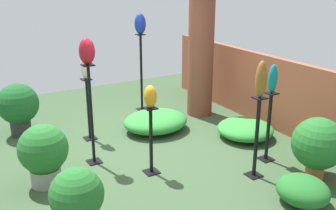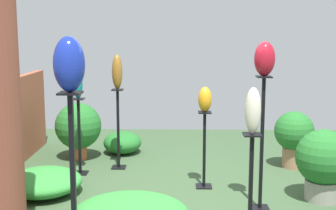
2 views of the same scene
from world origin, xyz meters
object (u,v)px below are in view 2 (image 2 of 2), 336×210
object	(u,v)px
art_vase_ruby	(265,59)
pedestal_amber	(204,153)
art_vase_bronze	(117,72)
pedestal_cobalt	(74,204)
potted_plant_mid_left	(324,161)
pedestal_ruby	(262,149)
pedestal_teal	(79,140)
potted_plant_front_right	(78,127)
art_vase_teal	(78,83)
potted_plant_front_left	(294,135)
art_vase_ivory	(253,111)
pedestal_bronze	(118,132)
art_vase_amber	(205,99)
art_vase_cobalt	(69,64)
pedestal_ivory	(250,195)

from	to	relation	value
art_vase_ruby	pedestal_amber	bearing A→B (deg)	39.63
art_vase_ruby	art_vase_bronze	bearing A→B (deg)	49.56
pedestal_cobalt	potted_plant_mid_left	distance (m)	3.19
pedestal_amber	pedestal_ruby	bearing A→B (deg)	-140.37
pedestal_teal	pedestal_cobalt	bearing A→B (deg)	-168.68
pedestal_teal	potted_plant_front_right	world-z (taller)	pedestal_teal
pedestal_cobalt	potted_plant_mid_left	world-z (taller)	pedestal_cobalt
pedestal_ruby	art_vase_teal	xyz separation A→B (m)	(1.22, 2.27, 0.57)
pedestal_amber	potted_plant_front_left	world-z (taller)	pedestal_amber
pedestal_teal	art_vase_ivory	xyz separation A→B (m)	(-2.09, -2.02, 0.78)
pedestal_amber	potted_plant_mid_left	world-z (taller)	pedestal_amber
pedestal_bronze	potted_plant_mid_left	bearing A→B (deg)	-115.70
pedestal_bronze	potted_plant_front_right	distance (m)	0.82
art_vase_amber	potted_plant_front_left	xyz separation A→B (m)	(0.89, -1.33, -0.64)
art_vase_ruby	potted_plant_front_right	world-z (taller)	art_vase_ruby
art_vase_cobalt	potted_plant_front_right	bearing A→B (deg)	11.71
pedestal_ivory	art_vase_bronze	size ratio (longest dim) A/B	2.15
pedestal_amber	pedestal_cobalt	bearing A→B (deg)	156.07
pedestal_bronze	potted_plant_front_left	distance (m)	2.52
art_vase_ruby	art_vase_cobalt	size ratio (longest dim) A/B	0.94
pedestal_ruby	art_vase_teal	bearing A→B (deg)	61.66
potted_plant_front_right	potted_plant_mid_left	size ratio (longest dim) A/B	1.03
pedestal_cobalt	pedestal_ivory	size ratio (longest dim) A/B	1.47
art_vase_amber	potted_plant_front_left	world-z (taller)	art_vase_amber
art_vase_bronze	potted_plant_mid_left	distance (m)	2.97
pedestal_amber	pedestal_ivory	bearing A→B (deg)	-167.77
pedestal_ruby	art_vase_ruby	distance (m)	0.98
pedestal_amber	art_vase_cobalt	xyz separation A→B (m)	(-2.45, 1.09, 1.30)
pedestal_bronze	pedestal_ivory	size ratio (longest dim) A/B	1.09
art_vase_teal	pedestal_ivory	bearing A→B (deg)	-135.91
pedestal_ivory	art_vase_amber	world-z (taller)	art_vase_amber
art_vase_amber	art_vase_cobalt	size ratio (longest dim) A/B	0.79
art_vase_cobalt	pedestal_ivory	bearing A→B (deg)	-58.41
art_vase_cobalt	potted_plant_mid_left	world-z (taller)	art_vase_cobalt
pedestal_teal	pedestal_ruby	distance (m)	2.58
art_vase_bronze	art_vase_teal	world-z (taller)	art_vase_bronze
pedestal_ruby	art_vase_cobalt	world-z (taller)	art_vase_cobalt
pedestal_amber	pedestal_ruby	size ratio (longest dim) A/B	0.65
pedestal_ruby	art_vase_ivory	bearing A→B (deg)	164.09
pedestal_cobalt	art_vase_ivory	world-z (taller)	pedestal_cobalt
art_vase_bronze	potted_plant_mid_left	size ratio (longest dim) A/B	0.58
art_vase_teal	art_vase_ruby	size ratio (longest dim) A/B	1.13
pedestal_ivory	art_vase_ruby	bearing A→B (deg)	-15.91
art_vase_ivory	potted_plant_front_right	world-z (taller)	art_vase_ivory
art_vase_cobalt	pedestal_cobalt	bearing A→B (deg)	0.00
art_vase_cobalt	art_vase_amber	bearing A→B (deg)	-23.93
potted_plant_front_right	pedestal_cobalt	bearing A→B (deg)	-168.29
art_vase_bronze	potted_plant_front_left	bearing A→B (deg)	-87.87
pedestal_cobalt	art_vase_ruby	size ratio (longest dim) A/B	4.20
art_vase_teal	art_vase_ruby	bearing A→B (deg)	-118.34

